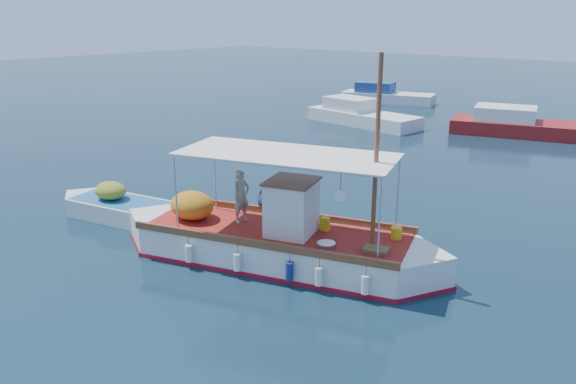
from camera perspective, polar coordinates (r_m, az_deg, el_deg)
The scene contains 6 objects.
ground at distance 16.40m, azimuth 1.83°, elevation -6.63°, with size 160.00×160.00×0.00m, color black.
fishing_caique at distance 16.03m, azimuth -1.50°, elevation -5.16°, with size 9.49×4.78×6.07m.
dinghy at distance 19.99m, azimuth -16.05°, elevation -1.87°, with size 5.69×2.46×1.42m.
bg_boat_nw at distance 36.49m, azimuth 7.34°, elevation 7.65°, with size 7.86×3.38×1.80m.
bg_boat_n at distance 35.48m, azimuth 22.66°, elevation 6.15°, with size 8.78×4.92×1.80m.
bg_boat_far_w at distance 45.68m, azimuth 9.84°, elevation 9.53°, with size 7.46×4.07×1.80m.
Camera 1 is at (9.13, -11.84, 6.74)m, focal length 35.00 mm.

